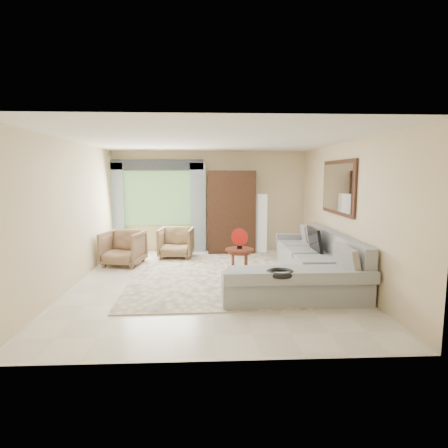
{
  "coord_description": "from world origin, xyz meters",
  "views": [
    {
      "loc": [
        -0.1,
        -6.8,
        2.0
      ],
      "look_at": [
        0.25,
        0.35,
        1.05
      ],
      "focal_mm": 30.0,
      "sensor_mm": 36.0,
      "label": 1
    }
  ],
  "objects": [
    {
      "name": "red_disc",
      "position": [
        0.56,
        0.38,
        0.78
      ],
      "size": [
        0.32,
        0.16,
        0.34
      ],
      "primitive_type": "cylinder",
      "rotation": [
        1.57,
        0.0,
        -0.41
      ],
      "color": "red",
      "rests_on": "coffee_table"
    },
    {
      "name": "armoire",
      "position": [
        0.55,
        2.72,
        1.05
      ],
      "size": [
        1.2,
        0.55,
        2.1
      ],
      "primitive_type": "cube",
      "color": "black",
      "rests_on": "ground"
    },
    {
      "name": "window",
      "position": [
        -1.35,
        2.97,
        1.4
      ],
      "size": [
        1.8,
        0.04,
        1.4
      ],
      "primitive_type": "cube",
      "color": "#669E59",
      "rests_on": "wall_back"
    },
    {
      "name": "coffee_table",
      "position": [
        0.56,
        0.38,
        0.29
      ],
      "size": [
        0.55,
        0.55,
        0.55
      ],
      "rotation": [
        0.0,
        0.0,
        -0.21
      ],
      "color": "#451812",
      "rests_on": "ground"
    },
    {
      "name": "floor_lamp",
      "position": [
        1.35,
        2.78,
        0.75
      ],
      "size": [
        0.24,
        0.24,
        1.5
      ],
      "primitive_type": "cube",
      "color": "silver",
      "rests_on": "ground"
    },
    {
      "name": "wall_mirror",
      "position": [
        2.46,
        0.35,
        1.75
      ],
      "size": [
        0.05,
        1.7,
        1.05
      ],
      "color": "black",
      "rests_on": "wall_right"
    },
    {
      "name": "armchair_left",
      "position": [
        -1.94,
        1.44,
        0.38
      ],
      "size": [
        0.98,
        1.0,
        0.76
      ],
      "primitive_type": "imported",
      "rotation": [
        0.0,
        0.0,
        -0.22
      ],
      "color": "#7F6045",
      "rests_on": "ground"
    },
    {
      "name": "armchair_right",
      "position": [
        -0.82,
        2.15,
        0.37
      ],
      "size": [
        0.86,
        0.88,
        0.73
      ],
      "primitive_type": "imported",
      "rotation": [
        0.0,
        0.0,
        -0.1
      ],
      "color": "#7E6344",
      "rests_on": "ground"
    },
    {
      "name": "curtain_right",
      "position": [
        -0.3,
        2.88,
        1.15
      ],
      "size": [
        0.4,
        0.08,
        2.3
      ],
      "primitive_type": "cube",
      "color": "#9EB7CC",
      "rests_on": "ground"
    },
    {
      "name": "area_rug",
      "position": [
        -0.04,
        0.39,
        0.01
      ],
      "size": [
        3.07,
        4.05,
        0.02
      ],
      "primitive_type": "cube",
      "rotation": [
        0.0,
        0.0,
        0.02
      ],
      "color": "#F5E0C1",
      "rests_on": "ground"
    },
    {
      "name": "potted_plant",
      "position": [
        -2.3,
        2.37,
        0.3
      ],
      "size": [
        0.67,
        0.64,
        0.6
      ],
      "primitive_type": "imported",
      "rotation": [
        0.0,
        0.0,
        0.4
      ],
      "color": "#999999",
      "rests_on": "ground"
    },
    {
      "name": "curtain_left",
      "position": [
        -2.4,
        2.88,
        1.15
      ],
      "size": [
        0.4,
        0.08,
        2.3
      ],
      "primitive_type": "cube",
      "color": "#9EB7CC",
      "rests_on": "ground"
    },
    {
      "name": "ground",
      "position": [
        0.0,
        0.0,
        0.0
      ],
      "size": [
        6.0,
        6.0,
        0.0
      ],
      "primitive_type": "plane",
      "color": "silver",
      "rests_on": "ground"
    },
    {
      "name": "tv_screen",
      "position": [
        2.05,
        0.4,
        0.72
      ],
      "size": [
        0.14,
        0.74,
        0.48
      ],
      "primitive_type": "cube",
      "rotation": [
        0.0,
        -0.17,
        0.0
      ],
      "color": "black",
      "rests_on": "sectional_sofa"
    },
    {
      "name": "sectional_sofa",
      "position": [
        1.78,
        -0.18,
        0.28
      ],
      "size": [
        2.3,
        3.46,
        0.9
      ],
      "color": "#989BA0",
      "rests_on": "ground"
    },
    {
      "name": "valance",
      "position": [
        -1.35,
        2.9,
        2.25
      ],
      "size": [
        2.4,
        0.12,
        0.26
      ],
      "primitive_type": "cube",
      "color": "#1E232D",
      "rests_on": "wall_back"
    },
    {
      "name": "garden_hose",
      "position": [
        1.0,
        -1.44,
        0.55
      ],
      "size": [
        0.43,
        0.43,
        0.09
      ],
      "primitive_type": "torus",
      "color": "black",
      "rests_on": "sectional_sofa"
    }
  ]
}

